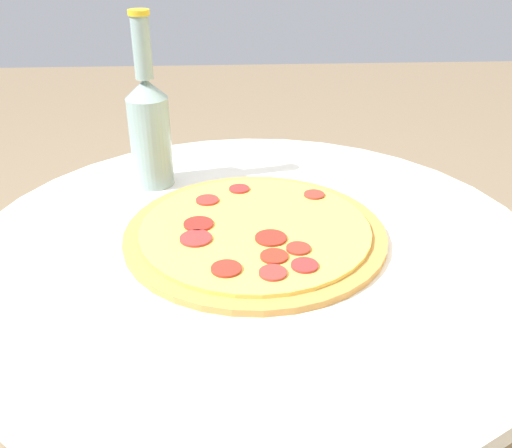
% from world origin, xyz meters
% --- Properties ---
extents(table, '(0.81, 0.81, 0.70)m').
position_xyz_m(table, '(0.00, 0.00, 0.54)').
color(table, silver).
rests_on(table, ground_plane).
extents(pizza, '(0.37, 0.37, 0.02)m').
position_xyz_m(pizza, '(-0.01, 0.00, 0.71)').
color(pizza, '#B77F3D').
rests_on(pizza, table).
extents(beer_bottle, '(0.07, 0.07, 0.28)m').
position_xyz_m(beer_bottle, '(-0.20, -0.16, 0.81)').
color(beer_bottle, gray).
rests_on(beer_bottle, table).
extents(napkin, '(0.16, 0.11, 0.01)m').
position_xyz_m(napkin, '(0.11, 0.26, 0.71)').
color(napkin, white).
rests_on(napkin, table).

